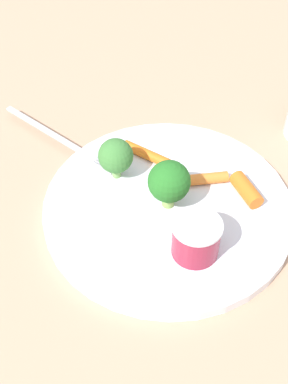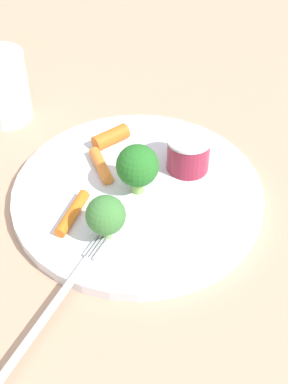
{
  "view_description": "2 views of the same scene",
  "coord_description": "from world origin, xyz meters",
  "px_view_note": "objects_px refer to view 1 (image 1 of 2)",
  "views": [
    {
      "loc": [
        -0.16,
        -0.34,
        0.44
      ],
      "look_at": [
        -0.02,
        0.02,
        0.02
      ],
      "focal_mm": 50.1,
      "sensor_mm": 36.0,
      "label": 1
    },
    {
      "loc": [
        -0.36,
        0.24,
        0.43
      ],
      "look_at": [
        -0.01,
        0.0,
        0.02
      ],
      "focal_mm": 53.47,
      "sensor_mm": 36.0,
      "label": 2
    }
  ],
  "objects_px": {
    "broccoli_floret_1": "(116,156)",
    "fork": "(61,139)",
    "broccoli_floret_0": "(172,182)",
    "carrot_stick_1": "(205,179)",
    "plate": "(168,208)",
    "sauce_cup": "(192,239)",
    "carrot_stick_0": "(146,154)",
    "carrot_stick_2": "(246,190)"
  },
  "relations": [
    {
      "from": "broccoli_floret_1",
      "to": "fork",
      "type": "relative_size",
      "value": 0.31
    },
    {
      "from": "broccoli_floret_0",
      "to": "carrot_stick_1",
      "type": "bearing_deg",
      "value": 18.25
    },
    {
      "from": "plate",
      "to": "sauce_cup",
      "type": "xyz_separation_m",
      "value": [
        -0.0,
        -0.07,
        0.03
      ]
    },
    {
      "from": "sauce_cup",
      "to": "carrot_stick_0",
      "type": "relative_size",
      "value": 0.82
    },
    {
      "from": "broccoli_floret_1",
      "to": "carrot_stick_2",
      "type": "xyz_separation_m",
      "value": [
        0.12,
        -0.08,
        -0.02
      ]
    },
    {
      "from": "broccoli_floret_0",
      "to": "carrot_stick_2",
      "type": "relative_size",
      "value": 1.34
    },
    {
      "from": "carrot_stick_0",
      "to": "carrot_stick_1",
      "type": "height_order",
      "value": "same"
    },
    {
      "from": "carrot_stick_2",
      "to": "fork",
      "type": "distance_m",
      "value": 0.23
    },
    {
      "from": "carrot_stick_2",
      "to": "broccoli_floret_0",
      "type": "bearing_deg",
      "value": 167.31
    },
    {
      "from": "carrot_stick_1",
      "to": "broccoli_floret_0",
      "type": "bearing_deg",
      "value": -161.75
    },
    {
      "from": "carrot_stick_0",
      "to": "sauce_cup",
      "type": "bearing_deg",
      "value": -93.83
    },
    {
      "from": "carrot_stick_0",
      "to": "carrot_stick_1",
      "type": "relative_size",
      "value": 1.15
    },
    {
      "from": "broccoli_floret_1",
      "to": "fork",
      "type": "bearing_deg",
      "value": 117.86
    },
    {
      "from": "plate",
      "to": "carrot_stick_2",
      "type": "distance_m",
      "value": 0.09
    },
    {
      "from": "plate",
      "to": "carrot_stick_2",
      "type": "xyz_separation_m",
      "value": [
        0.08,
        -0.02,
        0.01
      ]
    },
    {
      "from": "carrot_stick_1",
      "to": "carrot_stick_2",
      "type": "height_order",
      "value": "carrot_stick_2"
    },
    {
      "from": "carrot_stick_1",
      "to": "carrot_stick_2",
      "type": "relative_size",
      "value": 1.21
    },
    {
      "from": "sauce_cup",
      "to": "carrot_stick_0",
      "type": "bearing_deg",
      "value": 86.17
    },
    {
      "from": "broccoli_floret_1",
      "to": "carrot_stick_2",
      "type": "height_order",
      "value": "broccoli_floret_1"
    },
    {
      "from": "sauce_cup",
      "to": "carrot_stick_2",
      "type": "distance_m",
      "value": 0.1
    },
    {
      "from": "broccoli_floret_1",
      "to": "fork",
      "type": "height_order",
      "value": "broccoli_floret_1"
    },
    {
      "from": "sauce_cup",
      "to": "carrot_stick_2",
      "type": "xyz_separation_m",
      "value": [
        0.09,
        0.05,
        -0.01
      ]
    },
    {
      "from": "sauce_cup",
      "to": "broccoli_floret_0",
      "type": "height_order",
      "value": "broccoli_floret_0"
    },
    {
      "from": "broccoli_floret_1",
      "to": "carrot_stick_2",
      "type": "relative_size",
      "value": 1.16
    },
    {
      "from": "carrot_stick_0",
      "to": "carrot_stick_1",
      "type": "bearing_deg",
      "value": -53.72
    },
    {
      "from": "sauce_cup",
      "to": "carrot_stick_0",
      "type": "height_order",
      "value": "sauce_cup"
    },
    {
      "from": "broccoli_floret_1",
      "to": "sauce_cup",
      "type": "bearing_deg",
      "value": -75.79
    },
    {
      "from": "plate",
      "to": "carrot_stick_2",
      "type": "height_order",
      "value": "carrot_stick_2"
    },
    {
      "from": "plate",
      "to": "fork",
      "type": "relative_size",
      "value": 1.65
    },
    {
      "from": "broccoli_floret_0",
      "to": "plate",
      "type": "bearing_deg",
      "value": 168.51
    },
    {
      "from": "sauce_cup",
      "to": "fork",
      "type": "height_order",
      "value": "sauce_cup"
    },
    {
      "from": "plate",
      "to": "sauce_cup",
      "type": "bearing_deg",
      "value": -93.81
    },
    {
      "from": "broccoli_floret_1",
      "to": "carrot_stick_2",
      "type": "bearing_deg",
      "value": -33.58
    },
    {
      "from": "sauce_cup",
      "to": "carrot_stick_1",
      "type": "height_order",
      "value": "sauce_cup"
    },
    {
      "from": "plate",
      "to": "carrot_stick_2",
      "type": "relative_size",
      "value": 6.22
    },
    {
      "from": "sauce_cup",
      "to": "carrot_stick_0",
      "type": "distance_m",
      "value": 0.14
    },
    {
      "from": "broccoli_floret_0",
      "to": "carrot_stick_1",
      "type": "relative_size",
      "value": 1.11
    },
    {
      "from": "plate",
      "to": "sauce_cup",
      "type": "relative_size",
      "value": 5.47
    },
    {
      "from": "carrot_stick_1",
      "to": "plate",
      "type": "bearing_deg",
      "value": -163.55
    },
    {
      "from": "plate",
      "to": "broccoli_floret_0",
      "type": "distance_m",
      "value": 0.04
    },
    {
      "from": "sauce_cup",
      "to": "carrot_stick_1",
      "type": "xyz_separation_m",
      "value": [
        0.05,
        0.08,
        -0.01
      ]
    },
    {
      "from": "broccoli_floret_0",
      "to": "carrot_stick_0",
      "type": "relative_size",
      "value": 0.97
    }
  ]
}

